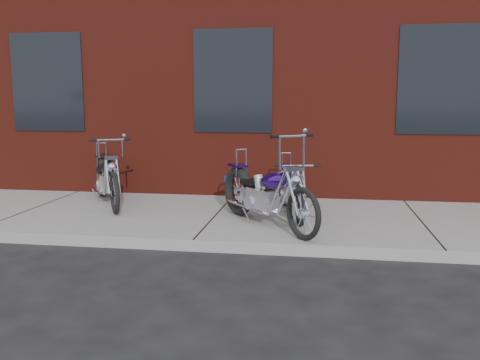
# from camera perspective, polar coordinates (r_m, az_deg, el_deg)

# --- Properties ---
(ground) EXTENTS (120.00, 120.00, 0.00)m
(ground) POSITION_cam_1_polar(r_m,az_deg,el_deg) (6.41, -5.28, -8.02)
(ground) COLOR #2C2B30
(ground) RESTS_ON ground
(sidewalk) EXTENTS (22.00, 3.00, 0.15)m
(sidewalk) POSITION_cam_1_polar(r_m,az_deg,el_deg) (7.80, -2.62, -4.35)
(sidewalk) COLOR gray
(sidewalk) RESTS_ON ground
(building_brick) EXTENTS (22.00, 10.00, 8.00)m
(building_brick) POSITION_cam_1_polar(r_m,az_deg,el_deg) (14.19, 2.68, 17.54)
(building_brick) COLOR #5D1810
(building_brick) RESTS_ON ground
(chopper_purple) EXTENTS (1.53, 1.87, 1.30)m
(chopper_purple) POSITION_cam_1_polar(r_m,az_deg,el_deg) (6.99, 2.86, -1.79)
(chopper_purple) COLOR black
(chopper_purple) RESTS_ON sidewalk
(chopper_blue) EXTENTS (0.62, 2.00, 0.88)m
(chopper_blue) POSITION_cam_1_polar(r_m,az_deg,el_deg) (7.74, 5.80, -1.17)
(chopper_blue) COLOR black
(chopper_blue) RESTS_ON sidewalk
(chopper_third) EXTENTS (1.23, 1.98, 1.14)m
(chopper_third) POSITION_cam_1_polar(r_m,az_deg,el_deg) (8.75, -14.68, -0.00)
(chopper_third) COLOR black
(chopper_third) RESTS_ON sidewalk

